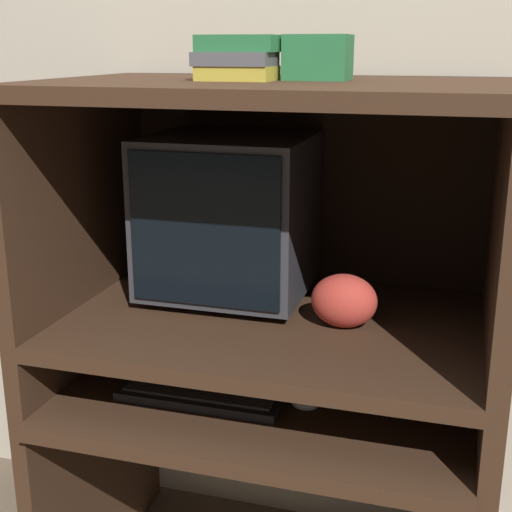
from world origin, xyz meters
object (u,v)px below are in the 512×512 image
Objects in this scene: snack_bag at (344,301)px; book_stack at (237,58)px; crt_monitor at (230,215)px; keyboard at (204,391)px; storage_box at (318,57)px; mouse at (305,404)px.

snack_bag is 0.87× the size of book_stack.
snack_bag is at bearing -22.33° from crt_monitor.
crt_monitor is at bearing 92.04° from keyboard.
storage_box reaches higher than crt_monitor.
keyboard is (0.01, -0.23, -0.37)m from crt_monitor.
crt_monitor is 0.37m from snack_bag.
snack_bag is (0.31, 0.10, 0.22)m from keyboard.
keyboard is 2.56× the size of snack_bag.
crt_monitor is 6.47× the size of mouse.
keyboard is 6.11× the size of mouse.
keyboard is at bearing -144.39° from storage_box.
snack_bag is 0.54m from storage_box.
crt_monitor is 0.44m from keyboard.
keyboard is at bearing -178.93° from mouse.
crt_monitor is at bearing 163.67° from storage_box.
crt_monitor reaches higher than mouse.
mouse is at bearing -23.95° from book_stack.
book_stack is at bearing 54.15° from keyboard.
keyboard is 0.39m from snack_bag.
snack_bag is at bearing 17.41° from keyboard.
snack_bag is (0.07, 0.09, 0.22)m from mouse.
mouse is (0.24, 0.00, 0.00)m from keyboard.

